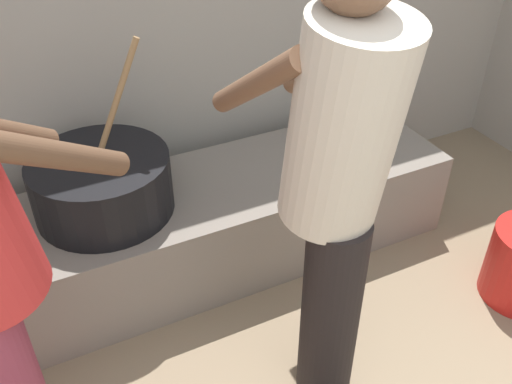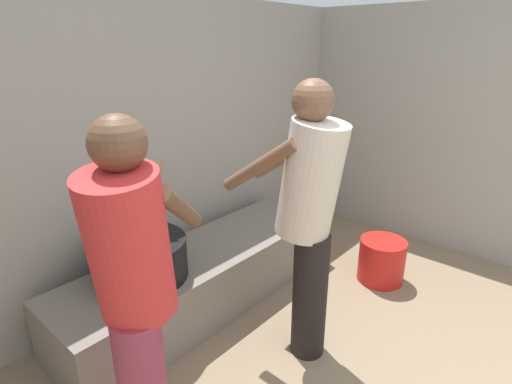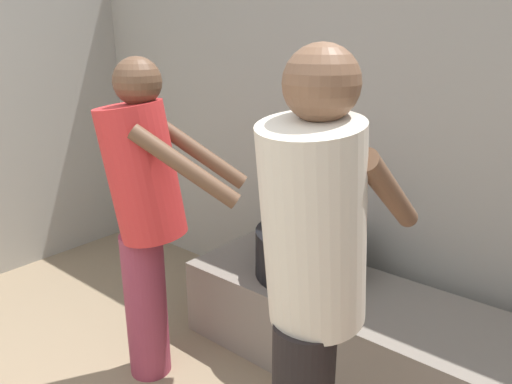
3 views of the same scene
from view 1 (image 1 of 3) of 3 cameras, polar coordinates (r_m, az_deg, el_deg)
name	(u,v)px [view 1 (image 1 of 3)]	position (r m, az deg, el deg)	size (l,w,h in m)	color
block_enclosure_rear	(96,18)	(2.57, -15.85, 16.54)	(4.97, 0.20, 2.07)	#9E998E
hearth_ledge	(219,221)	(2.59, -3.72, -2.93)	(2.13, 0.60, 0.42)	slate
cooking_pot_main	(102,184)	(2.32, -15.28, 0.74)	(0.55, 0.55, 0.70)	black
cook_in_cream_shirt	(338,178)	(1.64, 8.25, 1.37)	(0.38, 0.68, 1.59)	black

